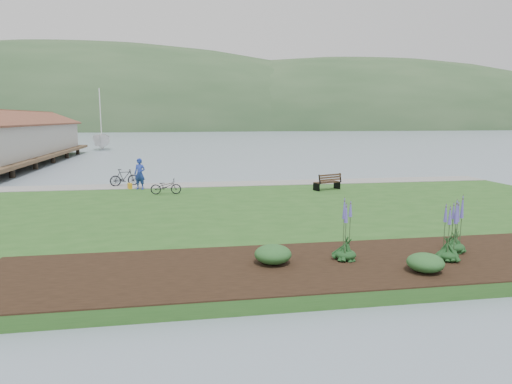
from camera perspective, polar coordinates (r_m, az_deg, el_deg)
ground at (r=22.70m, az=-0.15°, el=-2.42°), size 600.00×600.00×0.00m
lawn at (r=20.73m, az=0.76°, el=-2.98°), size 34.00×20.00×0.40m
shoreline_path at (r=29.36m, az=-2.38°, el=1.04°), size 34.00×2.20×0.03m
garden_bed at (r=14.45m, az=18.49°, el=-7.98°), size 24.00×4.40×0.04m
far_hillside at (r=193.44m, az=-2.64°, el=7.81°), size 580.00×80.00×38.00m
pier_pavilion at (r=52.12m, az=-28.07°, el=5.99°), size 8.00×36.00×5.40m
park_bench at (r=27.13m, az=9.00°, el=1.29°), size 1.74×1.20×1.00m
person at (r=27.85m, az=-14.34°, el=2.54°), size 0.93×0.79×2.17m
bicycle_a at (r=25.77m, az=-11.20°, el=0.69°), size 0.66×1.71×0.88m
bicycle_b at (r=29.55m, az=-16.14°, el=1.76°), size 1.03×1.85×1.07m
sailboat at (r=71.23m, az=-18.65°, el=5.02°), size 11.59×11.77×28.37m
pannier at (r=28.29m, az=-15.49°, el=0.73°), size 0.31×0.37×0.34m
echium_0 at (r=14.52m, az=22.95°, el=-5.22°), size 0.62×0.62×1.89m
echium_1 at (r=15.49m, az=23.68°, el=-4.37°), size 0.62×0.62×1.90m
echium_4 at (r=13.66m, az=11.22°, el=-4.92°), size 0.62×0.62×2.21m
shrub_0 at (r=13.23m, az=2.13°, el=-7.78°), size 1.07×1.07×0.54m
shrub_1 at (r=13.36m, az=20.42°, el=-8.28°), size 1.00×1.00×0.50m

